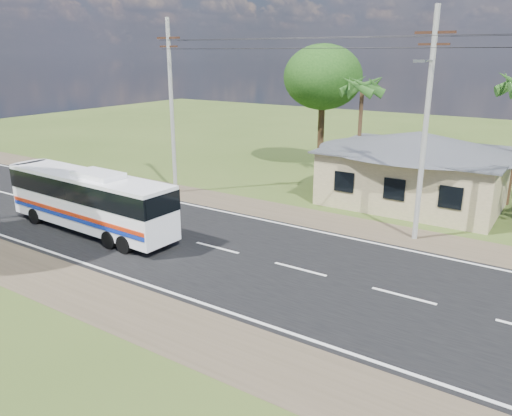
{
  "coord_description": "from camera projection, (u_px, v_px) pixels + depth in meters",
  "views": [
    {
      "loc": [
        9.23,
        -17.53,
        8.95
      ],
      "look_at": [
        -2.94,
        1.0,
        2.02
      ],
      "focal_mm": 35.0,
      "sensor_mm": 36.0,
      "label": 1
    }
  ],
  "objects": [
    {
      "name": "road",
      "position": [
        300.0,
        269.0,
        21.49
      ],
      "size": [
        120.0,
        16.0,
        0.03
      ],
      "color": "black",
      "rests_on": "ground"
    },
    {
      "name": "house",
      "position": [
        417.0,
        160.0,
        30.54
      ],
      "size": [
        12.4,
        10.0,
        5.0
      ],
      "color": "tan",
      "rests_on": "ground"
    },
    {
      "name": "tree_behind_house",
      "position": [
        323.0,
        78.0,
        37.92
      ],
      "size": [
        6.0,
        6.0,
        9.61
      ],
      "color": "#47301E",
      "rests_on": "ground"
    },
    {
      "name": "palm_far",
      "position": [
        362.0,
        87.0,
        34.36
      ],
      "size": [
        2.8,
        2.8,
        7.7
      ],
      "color": "#47301E",
      "rests_on": "ground"
    },
    {
      "name": "coach_bus",
      "position": [
        89.0,
        197.0,
        25.5
      ],
      "size": [
        10.74,
        2.65,
        3.31
      ],
      "rotation": [
        0.0,
        0.0,
        -0.04
      ],
      "color": "white",
      "rests_on": "ground"
    },
    {
      "name": "utility_poles",
      "position": [
        419.0,
        123.0,
        23.54
      ],
      "size": [
        32.8,
        2.22,
        11.0
      ],
      "color": "#9E9E99",
      "rests_on": "ground"
    },
    {
      "name": "ground",
      "position": [
        300.0,
        270.0,
        21.49
      ],
      "size": [
        120.0,
        120.0,
        0.0
      ],
      "primitive_type": "plane",
      "color": "#354B1B",
      "rests_on": "ground"
    },
    {
      "name": "small_car",
      "position": [
        66.0,
        187.0,
        32.04
      ],
      "size": [
        1.65,
        4.06,
        1.38
      ],
      "primitive_type": "imported",
      "rotation": [
        0.0,
        0.0,
        -0.0
      ],
      "color": "#2B2B2D",
      "rests_on": "ground"
    }
  ]
}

